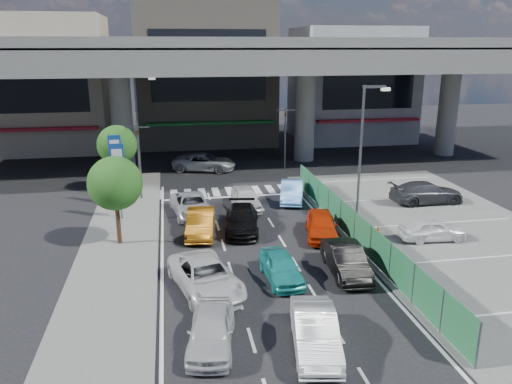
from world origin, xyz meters
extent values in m
plane|color=black|center=(0.00, 0.00, 0.00)|extent=(120.00, 120.00, 0.00)
cube|color=#575754|center=(11.00, 2.00, 0.03)|extent=(12.00, 28.00, 0.06)
cube|color=#575754|center=(-7.00, 4.00, 0.06)|extent=(4.00, 30.00, 0.12)
cylinder|color=slate|center=(-8.00, 22.00, 4.00)|extent=(1.80, 1.80, 8.00)
cylinder|color=slate|center=(8.00, 22.00, 4.00)|extent=(1.80, 1.80, 8.00)
cylinder|color=slate|center=(22.00, 22.00, 4.00)|extent=(1.80, 1.80, 8.00)
cube|color=slate|center=(0.00, 22.00, 9.00)|extent=(64.00, 14.00, 2.00)
cube|color=slate|center=(0.00, 15.20, 10.30)|extent=(64.00, 0.40, 0.90)
cube|color=slate|center=(0.00, 28.80, 10.30)|extent=(64.00, 0.40, 0.90)
cube|color=#9F9781|center=(-16.00, 32.00, 6.50)|extent=(12.00, 10.00, 13.00)
cube|color=#B31628|center=(-16.00, 26.90, 2.80)|extent=(10.80, 1.60, 0.25)
cube|color=black|center=(-16.00, 26.98, 7.15)|extent=(9.60, 0.10, 5.85)
cube|color=gray|center=(0.00, 33.00, 7.50)|extent=(14.00, 10.00, 15.00)
cube|color=#156D27|center=(0.00, 27.90, 2.80)|extent=(12.60, 1.60, 0.25)
cube|color=black|center=(0.00, 27.98, 8.25)|extent=(11.20, 0.10, 6.75)
cube|color=gray|center=(16.00, 32.00, 6.00)|extent=(12.00, 10.00, 12.00)
cube|color=#B31628|center=(16.00, 26.90, 2.80)|extent=(10.80, 1.60, 0.25)
cube|color=black|center=(16.00, 26.98, 6.60)|extent=(9.60, 0.10, 5.40)
cylinder|color=#595B60|center=(-6.20, 12.00, 2.60)|extent=(0.14, 0.14, 5.20)
cube|color=#595B60|center=(-6.20, 12.00, 5.00)|extent=(1.60, 0.08, 0.08)
imported|color=black|center=(-6.20, 12.00, 4.70)|extent=(0.26, 1.24, 0.50)
cylinder|color=#595B60|center=(5.50, 19.00, 2.60)|extent=(0.14, 0.14, 5.20)
cube|color=#595B60|center=(5.50, 19.00, 5.00)|extent=(1.60, 0.08, 0.08)
imported|color=black|center=(5.50, 19.00, 4.70)|extent=(0.26, 1.24, 0.50)
cylinder|color=#595B60|center=(7.00, 6.00, 4.00)|extent=(0.16, 0.16, 8.00)
cube|color=#595B60|center=(7.60, 6.00, 7.90)|extent=(1.40, 0.15, 0.15)
cube|color=silver|center=(8.30, 6.00, 7.75)|extent=(0.50, 0.22, 0.18)
cylinder|color=#595B60|center=(-6.50, 18.00, 4.00)|extent=(0.16, 0.16, 8.00)
cube|color=#595B60|center=(-5.90, 18.00, 7.90)|extent=(1.40, 0.15, 0.15)
cube|color=silver|center=(-5.20, 18.00, 7.75)|extent=(0.50, 0.22, 0.18)
cylinder|color=#595B60|center=(-7.20, 8.00, 1.10)|extent=(0.10, 0.10, 2.20)
cube|color=navy|center=(-7.20, 8.00, 3.20)|extent=(0.80, 0.12, 3.00)
cube|color=white|center=(-7.20, 7.93, 3.20)|extent=(0.60, 0.02, 2.40)
cylinder|color=#595B60|center=(-7.60, 11.00, 1.10)|extent=(0.10, 0.10, 2.20)
cube|color=navy|center=(-7.60, 11.00, 3.20)|extent=(0.80, 0.12, 3.00)
cube|color=white|center=(-7.60, 10.93, 3.20)|extent=(0.60, 0.02, 2.40)
cylinder|color=#382314|center=(-7.00, 4.00, 1.20)|extent=(0.24, 0.24, 2.40)
sphere|color=#204D16|center=(-7.00, 4.00, 3.40)|extent=(2.80, 2.80, 2.80)
cylinder|color=#382314|center=(-7.80, 14.50, 1.20)|extent=(0.24, 0.24, 2.40)
sphere|color=#204D16|center=(-7.80, 14.50, 3.40)|extent=(2.80, 2.80, 2.80)
imported|color=silver|center=(-3.05, -6.11, 0.66)|extent=(2.20, 4.09, 1.32)
imported|color=silver|center=(0.48, -6.93, 0.69)|extent=(2.15, 4.38, 1.38)
imported|color=silver|center=(-2.91, -1.98, 0.69)|extent=(3.45, 5.38, 1.38)
imported|color=teal|center=(0.52, -1.48, 0.62)|extent=(1.66, 3.72, 1.24)
imported|color=black|center=(3.59, -1.39, 0.69)|extent=(1.72, 4.27, 1.38)
imported|color=#BE6A12|center=(-2.66, 4.80, 0.69)|extent=(1.96, 4.33, 1.38)
imported|color=black|center=(-0.31, 4.95, 0.66)|extent=(2.51, 4.77, 1.32)
imported|color=red|center=(3.87, 3.28, 0.69)|extent=(2.50, 4.31, 1.38)
imported|color=#B5B7BE|center=(-2.98, 8.13, 0.65)|extent=(2.81, 4.97, 1.31)
imported|color=silver|center=(0.56, 8.97, 0.69)|extent=(1.70, 4.08, 1.38)
imported|color=#609DF2|center=(3.86, 9.98, 0.68)|extent=(2.42, 4.33, 1.35)
imported|color=#95989C|center=(-1.32, 19.53, 0.73)|extent=(5.72, 3.83, 1.46)
imported|color=white|center=(9.60, 1.65, 0.67)|extent=(3.65, 1.65, 1.22)
imported|color=#333439|center=(12.57, 7.85, 0.77)|extent=(4.89, 2.01, 1.42)
cone|color=red|center=(6.91, 2.61, 0.37)|extent=(0.37, 0.37, 0.63)
camera|label=1|loc=(-4.19, -21.48, 10.23)|focal=35.00mm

